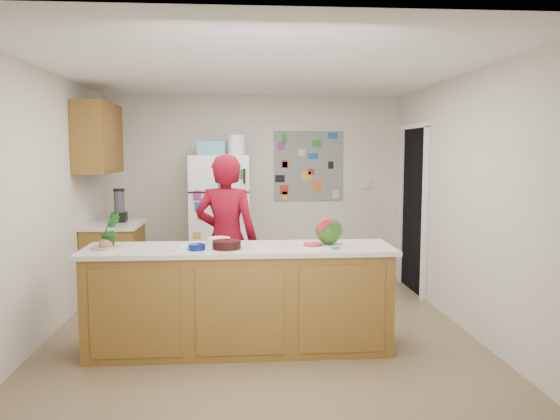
{
  "coord_description": "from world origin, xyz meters",
  "views": [
    {
      "loc": [
        -0.2,
        -5.19,
        1.74
      ],
      "look_at": [
        0.21,
        0.2,
        1.17
      ],
      "focal_mm": 35.0,
      "sensor_mm": 36.0,
      "label": 1
    }
  ],
  "objects": [
    {
      "name": "potted_plant",
      "position": [
        -1.31,
        -0.45,
        1.07
      ],
      "size": [
        0.21,
        0.2,
        0.31
      ],
      "primitive_type": "imported",
      "rotation": [
        0.0,
        0.0,
        0.47
      ],
      "color": "#103E0C",
      "rests_on": "peninsula_top"
    },
    {
      "name": "wall_left",
      "position": [
        -2.01,
        0.0,
        1.25
      ],
      "size": [
        0.02,
        4.5,
        2.5
      ],
      "primitive_type": "cube",
      "color": "beige",
      "rests_on": "ground"
    },
    {
      "name": "side_counter_top",
      "position": [
        -1.69,
        1.35,
        0.88
      ],
      "size": [
        0.64,
        0.84,
        0.04
      ],
      "primitive_type": "cube",
      "color": "silver",
      "rests_on": "side_counter_base"
    },
    {
      "name": "wall_back",
      "position": [
        0.0,
        2.26,
        1.25
      ],
      "size": [
        4.0,
        0.02,
        2.5
      ],
      "primitive_type": "cube",
      "color": "beige",
      "rests_on": "ground"
    },
    {
      "name": "wall_right",
      "position": [
        2.01,
        0.0,
        1.25
      ],
      "size": [
        0.02,
        4.5,
        2.5
      ],
      "primitive_type": "cube",
      "color": "beige",
      "rests_on": "ground"
    },
    {
      "name": "photo_collage",
      "position": [
        0.75,
        2.24,
        1.55
      ],
      "size": [
        0.95,
        0.01,
        0.95
      ],
      "primitive_type": "cube",
      "color": "slate",
      "rests_on": "wall_back"
    },
    {
      "name": "ceiling",
      "position": [
        0.0,
        0.0,
        2.51
      ],
      "size": [
        4.0,
        4.5,
        0.02
      ],
      "primitive_type": "cube",
      "color": "white",
      "rests_on": "wall_back"
    },
    {
      "name": "doorway",
      "position": [
        1.99,
        1.45,
        1.02
      ],
      "size": [
        0.03,
        0.85,
        2.04
      ],
      "primitive_type": "cube",
      "color": "black",
      "rests_on": "ground"
    },
    {
      "name": "refrigerator",
      "position": [
        -0.45,
        1.88,
        0.85
      ],
      "size": [
        0.75,
        0.7,
        1.7
      ],
      "primitive_type": "cube",
      "color": "silver",
      "rests_on": "floor"
    },
    {
      "name": "side_counter_base",
      "position": [
        -1.69,
        1.35,
        0.43
      ],
      "size": [
        0.6,
        0.8,
        0.86
      ],
      "primitive_type": "cube",
      "color": "brown",
      "rests_on": "floor"
    },
    {
      "name": "paper_towel",
      "position": [
        -0.62,
        -0.5,
        0.93
      ],
      "size": [
        0.18,
        0.16,
        0.02
      ],
      "primitive_type": "cube",
      "rotation": [
        0.0,
        0.0,
        -0.01
      ],
      "color": "silver",
      "rests_on": "peninsula_top"
    },
    {
      "name": "keys",
      "position": [
        0.62,
        -0.67,
        0.93
      ],
      "size": [
        0.09,
        0.07,
        0.01
      ],
      "primitive_type": "cube",
      "rotation": [
        0.0,
        0.0,
        0.35
      ],
      "color": "gray",
      "rests_on": "peninsula_top"
    },
    {
      "name": "white_bowl",
      "position": [
        -0.38,
        -0.35,
        0.95
      ],
      "size": [
        0.25,
        0.25,
        0.06
      ],
      "primitive_type": "cylinder",
      "rotation": [
        0.0,
        0.0,
        0.26
      ],
      "color": "silver",
      "rests_on": "peninsula_top"
    },
    {
      "name": "peninsula_base",
      "position": [
        -0.2,
        -0.5,
        0.44
      ],
      "size": [
        2.6,
        0.62,
        0.88
      ],
      "primitive_type": "cube",
      "color": "brown",
      "rests_on": "floor"
    },
    {
      "name": "cobalt_bowl",
      "position": [
        -0.56,
        -0.62,
        0.95
      ],
      "size": [
        0.17,
        0.17,
        0.05
      ],
      "primitive_type": "cylinder",
      "rotation": [
        0.0,
        0.0,
        0.2
      ],
      "color": "#04135B",
      "rests_on": "peninsula_top"
    },
    {
      "name": "upper_cabinets",
      "position": [
        -1.82,
        1.3,
        1.9
      ],
      "size": [
        0.35,
        1.0,
        0.8
      ],
      "primitive_type": "cube",
      "color": "brown",
      "rests_on": "wall_left"
    },
    {
      "name": "fridge_top_bin",
      "position": [
        -0.55,
        1.88,
        1.79
      ],
      "size": [
        0.35,
        0.28,
        0.18
      ],
      "primitive_type": "cube",
      "color": "#5999B2",
      "rests_on": "refrigerator"
    },
    {
      "name": "person",
      "position": [
        -0.33,
        0.24,
        0.86
      ],
      "size": [
        0.7,
        0.54,
        1.73
      ],
      "primitive_type": "imported",
      "rotation": [
        0.0,
        0.0,
        2.93
      ],
      "color": "maroon",
      "rests_on": "floor"
    },
    {
      "name": "cutting_board",
      "position": [
        0.53,
        -0.5,
        0.93
      ],
      "size": [
        0.38,
        0.29,
        0.01
      ],
      "primitive_type": "cube",
      "rotation": [
        0.0,
        0.0,
        0.04
      ],
      "color": "silver",
      "rests_on": "peninsula_top"
    },
    {
      "name": "watermelon",
      "position": [
        0.59,
        -0.48,
        1.05
      ],
      "size": [
        0.24,
        0.24,
        0.24
      ],
      "primitive_type": "sphere",
      "color": "#285E0F",
      "rests_on": "cutting_board"
    },
    {
      "name": "blender_appliance",
      "position": [
        -1.64,
        1.47,
        1.09
      ],
      "size": [
        0.12,
        0.12,
        0.38
      ],
      "primitive_type": "cylinder",
      "color": "black",
      "rests_on": "side_counter_top"
    },
    {
      "name": "peninsula_top",
      "position": [
        -0.2,
        -0.5,
        0.9
      ],
      "size": [
        2.68,
        0.7,
        0.04
      ],
      "primitive_type": "cube",
      "color": "silver",
      "rests_on": "peninsula_base"
    },
    {
      "name": "plate",
      "position": [
        -1.34,
        -0.48,
        0.93
      ],
      "size": [
        0.3,
        0.3,
        0.02
      ],
      "primitive_type": "cylinder",
      "rotation": [
        0.0,
        0.0,
        -0.23
      ],
      "color": "beige",
      "rests_on": "peninsula_top"
    },
    {
      "name": "cherry_bowl",
      "position": [
        -0.31,
        -0.58,
        0.96
      ],
      "size": [
        0.31,
        0.31,
        0.07
      ],
      "primitive_type": "cylinder",
      "rotation": [
        0.0,
        0.0,
        0.31
      ],
      "color": "black",
      "rests_on": "peninsula_top"
    },
    {
      "name": "floor",
      "position": [
        0.0,
        0.0,
        -0.01
      ],
      "size": [
        4.0,
        4.5,
        0.02
      ],
      "primitive_type": "cube",
      "color": "brown",
      "rests_on": "ground"
    },
    {
      "name": "watermelon_slice",
      "position": [
        0.43,
        -0.55,
        0.94
      ],
      "size": [
        0.16,
        0.16,
        0.02
      ],
      "primitive_type": "cylinder",
      "color": "red",
      "rests_on": "cutting_board"
    }
  ]
}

